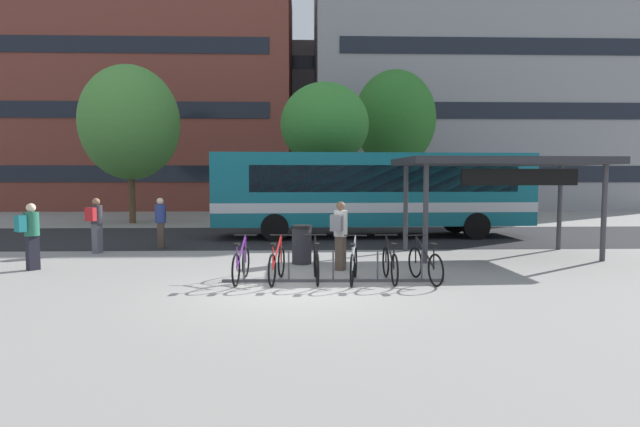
{
  "coord_description": "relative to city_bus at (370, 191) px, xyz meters",
  "views": [
    {
      "loc": [
        0.23,
        -10.07,
        2.3
      ],
      "look_at": [
        0.68,
        4.5,
        1.25
      ],
      "focal_mm": 28.11,
      "sensor_mm": 36.0,
      "label": 1
    }
  ],
  "objects": [
    {
      "name": "ground",
      "position": [
        -2.76,
        -9.2,
        -1.78
      ],
      "size": [
        200.0,
        200.0,
        0.0
      ],
      "primitive_type": "plane",
      "color": "gray"
    },
    {
      "name": "bus_lane_asphalt",
      "position": [
        -2.76,
        0.0,
        -1.77
      ],
      "size": [
        80.0,
        7.2,
        0.01
      ],
      "primitive_type": "cube",
      "color": "#232326",
      "rests_on": "ground"
    },
    {
      "name": "city_bus",
      "position": [
        0.0,
        0.0,
        0.0
      ],
      "size": [
        12.11,
        3.04,
        3.2
      ],
      "rotation": [
        0.0,
        0.0,
        3.18
      ],
      "color": "#0F6070",
      "rests_on": "ground"
    },
    {
      "name": "bike_rack",
      "position": [
        -1.91,
        -8.41,
        -1.68
      ],
      "size": [
        4.88,
        0.19,
        0.7
      ],
      "rotation": [
        0.0,
        0.0,
        -0.02
      ],
      "color": "#47474C",
      "rests_on": "ground"
    },
    {
      "name": "parked_bicycle_purple_0",
      "position": [
        -3.94,
        -8.31,
        -1.39
      ],
      "size": [
        0.52,
        1.72,
        0.99
      ],
      "rotation": [
        0.0,
        0.0,
        1.48
      ],
      "color": "black",
      "rests_on": "ground"
    },
    {
      "name": "parked_bicycle_red_1",
      "position": [
        -3.15,
        -8.35,
        -1.39
      ],
      "size": [
        0.52,
        1.71,
        0.99
      ],
      "rotation": [
        0.0,
        0.0,
        1.42
      ],
      "color": "black",
      "rests_on": "ground"
    },
    {
      "name": "parked_bicycle_black_2",
      "position": [
        -2.28,
        -8.33,
        -1.39
      ],
      "size": [
        0.52,
        1.72,
        0.99
      ],
      "rotation": [
        0.0,
        0.0,
        1.6
      ],
      "color": "black",
      "rests_on": "ground"
    },
    {
      "name": "parked_bicycle_silver_3",
      "position": [
        -1.46,
        -8.47,
        -1.39
      ],
      "size": [
        0.52,
        1.71,
        0.99
      ],
      "rotation": [
        0.0,
        0.0,
        1.4
      ],
      "color": "black",
      "rests_on": "ground"
    },
    {
      "name": "parked_bicycle_black_4",
      "position": [
        -0.65,
        -8.4,
        -1.39
      ],
      "size": [
        0.52,
        1.72,
        0.99
      ],
      "rotation": [
        0.0,
        0.0,
        1.59
      ],
      "color": "black",
      "rests_on": "ground"
    },
    {
      "name": "parked_bicycle_black_5",
      "position": [
        0.11,
        -8.47,
        -1.39
      ],
      "size": [
        0.56,
        1.7,
        0.99
      ],
      "rotation": [
        0.0,
        0.0,
        1.78
      ],
      "color": "black",
      "rests_on": "ground"
    },
    {
      "name": "transit_shelter",
      "position": [
        3.14,
        -4.89,
        0.89
      ],
      "size": [
        5.89,
        3.24,
        2.86
      ],
      "rotation": [
        0.0,
        0.0,
        0.04
      ],
      "color": "#38383D",
      "rests_on": "ground"
    },
    {
      "name": "commuter_black_pack_0",
      "position": [
        -7.22,
        -2.91,
        -0.83
      ],
      "size": [
        0.39,
        0.56,
        1.64
      ],
      "rotation": [
        0.0,
        0.0,
        4.86
      ],
      "color": "#47382D",
      "rests_on": "ground"
    },
    {
      "name": "commuter_grey_pack_1",
      "position": [
        -1.66,
        -7.04,
        -0.79
      ],
      "size": [
        0.51,
        0.6,
        1.71
      ],
      "rotation": [
        0.0,
        0.0,
        1.11
      ],
      "color": "#47382D",
      "rests_on": "ground"
    },
    {
      "name": "commuter_teal_pack_2",
      "position": [
        -9.31,
        -6.78,
        -0.82
      ],
      "size": [
        0.56,
        0.6,
        1.66
      ],
      "rotation": [
        0.0,
        0.0,
        0.91
      ],
      "color": "black",
      "rests_on": "ground"
    },
    {
      "name": "commuter_red_pack_3",
      "position": [
        -8.85,
        -4.01,
        -0.81
      ],
      "size": [
        0.44,
        0.58,
        1.68
      ],
      "rotation": [
        0.0,
        0.0,
        1.3
      ],
      "color": "#565660",
      "rests_on": "ground"
    },
    {
      "name": "trash_bin",
      "position": [
        -2.61,
        -6.04,
        -1.26
      ],
      "size": [
        0.55,
        0.55,
        1.03
      ],
      "color": "#232328",
      "rests_on": "ground"
    },
    {
      "name": "street_tree_0",
      "position": [
        -1.56,
        4.82,
        3.04
      ],
      "size": [
        4.21,
        4.21,
        6.81
      ],
      "color": "brown",
      "rests_on": "ground"
    },
    {
      "name": "street_tree_1",
      "position": [
        2.64,
        9.54,
        3.85
      ],
      "size": [
        4.66,
        4.66,
        8.41
      ],
      "color": "brown",
      "rests_on": "ground"
    },
    {
      "name": "street_tree_2",
      "position": [
        -11.22,
        6.18,
        3.23
      ],
      "size": [
        4.85,
        4.85,
        7.85
      ],
      "color": "brown",
      "rests_on": "ground"
    },
    {
      "name": "building_left_wing",
      "position": [
        -14.21,
        20.35,
        6.71
      ],
      "size": [
        21.3,
        11.27,
        16.97
      ],
      "color": "brown",
      "rests_on": "ground"
    },
    {
      "name": "building_right_wing",
      "position": [
        10.23,
        20.49,
        8.73
      ],
      "size": [
        23.76,
        13.11,
        21.01
      ],
      "color": "gray",
      "rests_on": "ground"
    },
    {
      "name": "building_centre_block",
      "position": [
        0.9,
        30.21,
        5.21
      ],
      "size": [
        14.98,
        12.03,
        13.98
      ],
      "color": "gray",
      "rests_on": "ground"
    }
  ]
}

